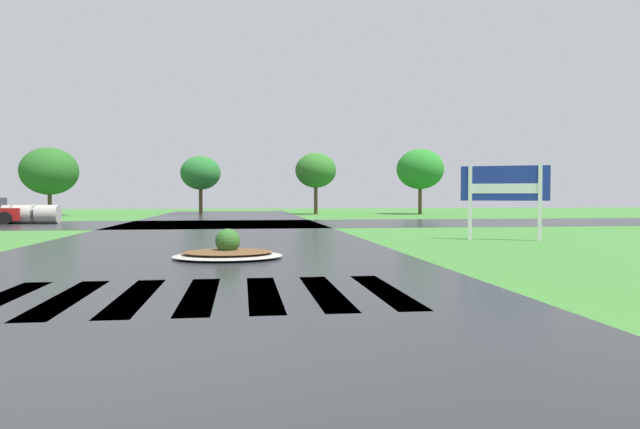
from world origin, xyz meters
TOP-DOWN VIEW (x-y plane):
  - ground_plane at (0.00, 0.00)m, footprint 120.00×120.00m
  - asphalt_roadway at (0.00, 10.00)m, footprint 10.00×80.00m
  - asphalt_cross_road at (0.00, 24.52)m, footprint 90.00×9.00m
  - crosswalk_stripes at (0.00, 3.66)m, footprint 6.75×3.14m
  - estate_billboard at (9.37, 12.64)m, footprint 2.51×1.21m
  - median_island at (0.73, 8.42)m, footprint 2.48×2.00m
  - drainage_pipe_stack at (-10.02, 26.37)m, footprint 3.40×1.04m
  - background_treeline at (-7.31, 38.85)m, footprint 41.37×5.57m

SIDE VIEW (x-z plane):
  - ground_plane at x=0.00m, z-range -0.10..0.00m
  - crosswalk_stripes at x=0.00m, z-range 0.00..0.01m
  - asphalt_roadway at x=0.00m, z-range 0.00..0.01m
  - asphalt_cross_road at x=0.00m, z-range 0.00..0.01m
  - median_island at x=0.73m, z-range -0.20..0.48m
  - drainage_pipe_stack at x=-10.02m, z-range 0.00..0.96m
  - estate_billboard at x=9.37m, z-range 0.47..2.90m
  - background_treeline at x=-7.31m, z-range 0.57..6.69m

